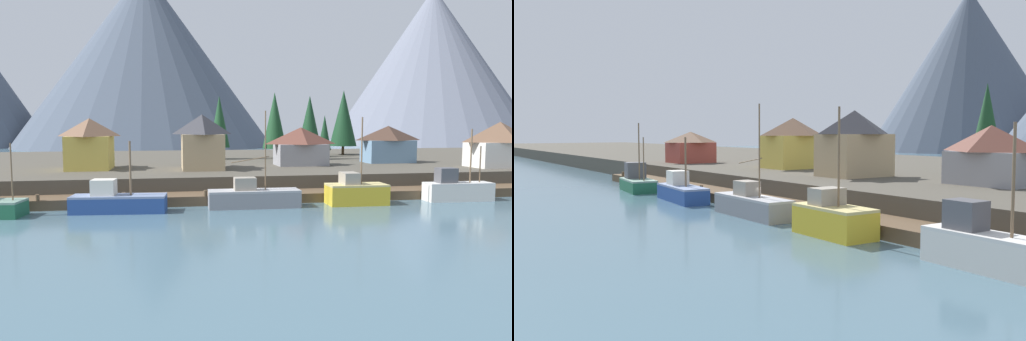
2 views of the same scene
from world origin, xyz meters
The scene contains 19 objects.
ground_plane centered at (0.00, 20.00, -0.50)m, with size 400.00×400.00×1.00m, color #476675.
dock centered at (0.00, 1.99, 0.50)m, with size 80.00×4.00×1.60m.
shoreline_bank centered at (0.00, 32.00, 1.25)m, with size 400.00×56.00×2.50m, color #4C473D.
mountain_central_peak centered at (-15.60, 145.27, 33.85)m, with size 98.37×98.37×67.70m, color #475160.
mountain_east_peak centered at (102.03, 139.04, 32.35)m, with size 85.19×85.19×64.70m, color slate.
fishing_boat_blue centered at (-12.45, -1.89, 1.04)m, with size 8.95×3.54×6.73m.
fishing_boat_grey centered at (0.66, -1.53, 1.04)m, with size 9.16×2.81×9.61m.
fishing_boat_yellow centered at (11.42, -1.70, 1.26)m, with size 6.20×3.10×9.00m.
fishing_boat_white centered at (23.15, -1.36, 1.25)m, with size 7.39×2.52×7.78m.
house_blue centered at (25.32, 19.82, 5.34)m, with size 7.58×4.62×5.55m.
house_grey centered at (10.86, 17.32, 5.25)m, with size 7.36×4.86×5.37m.
house_yellow centered at (-17.57, 16.54, 5.86)m, with size 5.58×7.30×6.56m.
house_white centered at (36.59, 9.66, 5.64)m, with size 8.11×5.17×6.14m.
house_tan centered at (-3.29, 14.03, 6.11)m, with size 5.46×7.28×7.06m.
conifer_near_left centered at (15.41, 28.13, 8.29)m, with size 4.22×4.22×10.52m.
conifer_near_right centered at (25.37, 38.93, 9.46)m, with size 5.12×5.12×12.25m.
conifer_mid_left centered at (10.44, 32.39, 8.93)m, with size 4.16×4.16×11.24m.
conifer_mid_right centered at (20.26, 34.82, 6.77)m, with size 2.38×2.38×7.46m.
conifer_back_left centered at (0.82, 31.36, 8.72)m, with size 3.46×3.46×10.53m.
Camera 1 is at (-7.66, -47.94, 8.25)m, focal length 33.49 mm.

